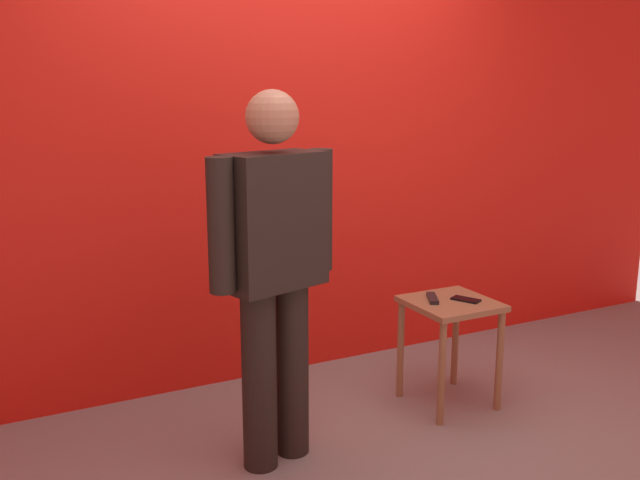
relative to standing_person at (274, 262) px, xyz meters
The scene contains 6 objects.
ground_plane 1.07m from the standing_person, 30.73° to the right, with size 12.00×12.00×0.00m, color gray.
back_wall_red 1.24m from the standing_person, 63.51° to the left, with size 5.96×0.12×3.04m, color red.
standing_person is the anchor object (origin of this frame).
side_table 1.14m from the standing_person, ahead, with size 0.42×0.42×0.57m.
cell_phone 1.16m from the standing_person, ahead, with size 0.07×0.14×0.01m, color black.
tv_remote 1.03m from the standing_person, ahead, with size 0.04×0.17×0.02m, color black.
Camera 1 is at (-1.60, -2.35, 1.63)m, focal length 39.05 mm.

